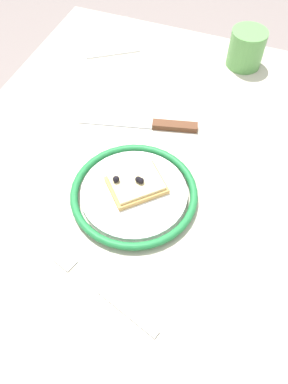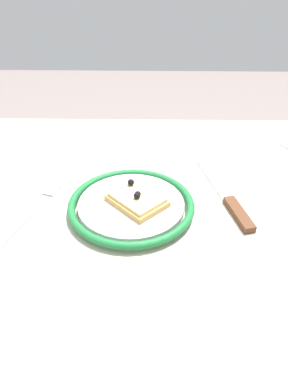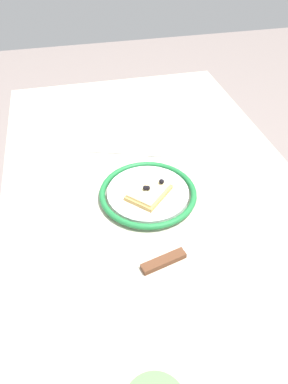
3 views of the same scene
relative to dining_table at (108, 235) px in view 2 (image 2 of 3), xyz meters
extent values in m
cube|color=#BCB29E|center=(0.00, 0.00, 0.06)|extent=(1.14, 0.71, 0.04)
cylinder|color=white|center=(0.05, -0.03, 0.09)|extent=(0.18, 0.18, 0.02)
torus|color=#1E7238|center=(0.05, -0.03, 0.09)|extent=(0.22, 0.22, 0.01)
cube|color=tan|center=(0.06, -0.03, 0.10)|extent=(0.12, 0.12, 0.01)
cube|color=beige|center=(0.06, -0.03, 0.11)|extent=(0.10, 0.10, 0.01)
sphere|color=black|center=(0.06, -0.03, 0.12)|extent=(0.01, 0.01, 0.01)
sphere|color=black|center=(0.05, 0.01, 0.12)|extent=(0.01, 0.01, 0.01)
sphere|color=black|center=(0.06, -0.03, 0.12)|extent=(0.01, 0.01, 0.01)
cube|color=silver|center=(0.20, 0.08, 0.08)|extent=(0.05, 0.15, 0.00)
cube|color=#59331E|center=(0.23, -0.04, 0.09)|extent=(0.04, 0.09, 0.01)
cube|color=#B9B9B9|center=(-0.14, -0.09, 0.08)|extent=(0.05, 0.11, 0.00)
cube|color=#B9B9B9|center=(-0.10, 0.03, 0.08)|extent=(0.03, 0.04, 0.00)
camera|label=1|loc=(-0.31, -0.18, 0.64)|focal=36.06mm
camera|label=2|loc=(0.08, -0.55, 0.49)|focal=35.34mm
camera|label=3|loc=(0.61, -0.17, 0.63)|focal=32.64mm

